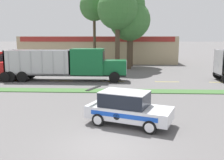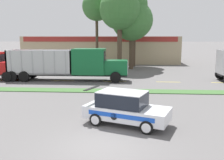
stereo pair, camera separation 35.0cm
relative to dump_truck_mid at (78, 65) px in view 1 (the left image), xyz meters
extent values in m
plane|color=#5B5959|center=(3.96, -15.55, -1.67)|extent=(600.00, 600.00, 0.00)
cube|color=#3D6633|center=(3.96, -5.06, -1.64)|extent=(120.00, 1.52, 0.06)
cube|color=yellow|center=(-7.17, -0.30, -1.66)|extent=(2.40, 0.14, 0.01)
cube|color=yellow|center=(-1.77, -0.30, -1.66)|extent=(2.40, 0.14, 0.01)
cube|color=yellow|center=(3.63, -0.30, -1.66)|extent=(2.40, 0.14, 0.01)
cube|color=yellow|center=(9.03, -0.30, -1.66)|extent=(2.40, 0.14, 0.01)
cube|color=yellow|center=(14.43, -0.30, -1.66)|extent=(2.40, 0.14, 0.01)
cube|color=red|center=(-7.16, -0.02, -0.37)|extent=(2.40, 2.07, 1.21)
cube|color=#B7B7BC|center=(-5.93, -0.02, -0.37)|extent=(0.06, 1.77, 1.03)
cylinder|color=black|center=(-7.16, -1.26, -1.16)|extent=(1.02, 0.30, 1.02)
cylinder|color=black|center=(-7.16, 1.23, -1.16)|extent=(1.02, 0.30, 1.02)
cube|color=black|center=(-1.19, 0.00, -1.04)|extent=(12.21, 1.27, 0.18)
cube|color=#146033|center=(3.77, 0.00, -0.25)|extent=(2.31, 1.90, 1.42)
cube|color=#B7B7BC|center=(4.95, 0.00, -0.25)|extent=(0.06, 1.62, 1.20)
cube|color=#146033|center=(1.01, 0.00, 0.33)|extent=(3.21, 2.31, 2.58)
cube|color=black|center=(2.64, 0.00, 0.78)|extent=(0.04, 1.97, 1.16)
cylinder|color=silver|center=(-0.69, -0.75, 0.98)|extent=(0.14, 0.14, 1.30)
cube|color=#B7B7BC|center=(-3.94, 0.00, -0.89)|extent=(6.70, 2.31, 0.12)
cube|color=#B7B7BC|center=(-0.67, 0.00, 0.29)|extent=(0.16, 2.31, 2.36)
cube|color=#B7B7BC|center=(-7.21, 0.00, 0.29)|extent=(0.16, 2.31, 2.36)
cube|color=#B7B7BC|center=(-3.94, -1.07, 0.29)|extent=(6.70, 0.16, 2.36)
cube|color=#B7B7BC|center=(-3.94, 1.08, 0.29)|extent=(6.70, 0.16, 2.36)
cube|color=#A3A3A8|center=(-6.73, -1.17, 0.29)|extent=(0.10, 0.04, 2.25)
cube|color=#A3A3A8|center=(-5.62, -1.17, 0.29)|extent=(0.10, 0.04, 2.25)
cube|color=#A3A3A8|center=(-4.50, -1.17, 0.29)|extent=(0.10, 0.04, 2.25)
cube|color=#A3A3A8|center=(-3.38, -1.17, 0.29)|extent=(0.10, 0.04, 2.25)
cube|color=#A3A3A8|center=(-2.27, -1.17, 0.29)|extent=(0.10, 0.04, 2.25)
cube|color=#A3A3A8|center=(-1.15, -1.17, 0.29)|extent=(0.10, 0.04, 2.25)
cylinder|color=black|center=(3.77, -1.13, -1.13)|extent=(1.07, 0.30, 1.07)
cylinder|color=black|center=(3.77, 1.14, -1.13)|extent=(1.07, 0.30, 1.07)
cylinder|color=black|center=(-6.69, -1.13, -1.13)|extent=(1.07, 0.30, 1.07)
cylinder|color=black|center=(-6.69, 1.14, -1.13)|extent=(1.07, 0.30, 1.07)
cylinder|color=black|center=(-5.45, -1.13, -1.13)|extent=(1.07, 0.30, 1.07)
cylinder|color=black|center=(-5.45, 1.14, -1.13)|extent=(1.07, 0.30, 1.07)
cube|color=#ADADB2|center=(14.29, 0.43, 0.32)|extent=(0.16, 2.52, 2.34)
cylinder|color=black|center=(14.81, 1.67, -1.09)|extent=(1.16, 0.30, 1.16)
cube|color=silver|center=(4.99, -13.00, -1.04)|extent=(4.61, 3.19, 0.62)
cube|color=black|center=(4.75, -12.90, -0.37)|extent=(2.75, 2.31, 0.71)
cube|color=silver|center=(4.75, -12.90, 0.01)|extent=(2.75, 2.31, 0.04)
cube|color=black|center=(3.10, -12.27, 0.05)|extent=(0.70, 1.41, 0.03)
cube|color=blue|center=(4.67, -13.84, -0.98)|extent=(3.18, 1.22, 0.22)
cylinder|color=black|center=(4.37, -13.73, -1.04)|extent=(0.32, 0.13, 0.34)
cylinder|color=black|center=(5.92, -14.27, -1.35)|extent=(0.67, 0.41, 0.64)
cylinder|color=silver|center=(5.88, -14.37, -1.35)|extent=(0.42, 0.17, 0.45)
cylinder|color=black|center=(6.53, -12.67, -1.35)|extent=(0.67, 0.41, 0.64)
cylinder|color=silver|center=(6.57, -12.57, -1.35)|extent=(0.42, 0.17, 0.45)
cylinder|color=black|center=(3.46, -13.33, -1.35)|extent=(0.67, 0.41, 0.64)
cylinder|color=silver|center=(3.42, -13.43, -1.35)|extent=(0.42, 0.17, 0.45)
cylinder|color=black|center=(4.07, -11.72, -1.35)|extent=(0.67, 0.41, 0.64)
cylinder|color=silver|center=(4.10, -11.63, -1.35)|extent=(0.42, 0.17, 0.45)
cube|color=tan|center=(0.12, 22.01, 0.64)|extent=(26.86, 12.00, 4.61)
cube|color=maroon|center=(0.12, 15.96, 2.49)|extent=(25.51, 0.10, 0.80)
cylinder|color=#473828|center=(5.37, 10.23, 0.94)|extent=(0.63, 0.63, 5.21)
sphere|color=#386B33|center=(5.37, 10.23, 5.06)|extent=(5.55, 5.55, 5.55)
sphere|color=#386B33|center=(5.37, 10.23, 7.28)|extent=(3.88, 3.88, 3.88)
cylinder|color=#473828|center=(5.76, 13.57, 1.07)|extent=(0.56, 0.56, 5.47)
sphere|color=#386B33|center=(5.76, 13.57, 5.38)|extent=(5.72, 5.72, 5.72)
sphere|color=#386B33|center=(5.76, 13.57, 7.66)|extent=(4.00, 4.00, 4.00)
cylinder|color=#473828|center=(0.23, 12.42, 2.22)|extent=(0.41, 0.41, 7.78)
sphere|color=#386B33|center=(0.23, 12.42, 7.28)|extent=(4.25, 4.25, 4.25)
cylinder|color=#473828|center=(3.79, 8.23, 1.63)|extent=(0.63, 0.63, 6.59)
sphere|color=#386B33|center=(3.79, 8.23, 6.38)|extent=(5.31, 5.31, 5.31)
camera|label=1|loc=(4.73, -25.24, 2.69)|focal=40.00mm
camera|label=2|loc=(5.08, -25.22, 2.69)|focal=40.00mm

